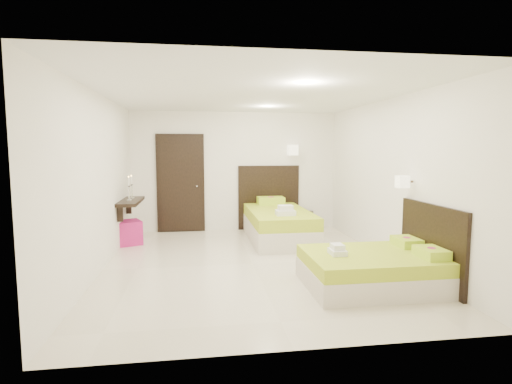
{
  "coord_description": "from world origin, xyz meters",
  "views": [
    {
      "loc": [
        -0.82,
        -6.04,
        1.78
      ],
      "look_at": [
        0.1,
        0.3,
        1.1
      ],
      "focal_mm": 28.0,
      "sensor_mm": 36.0,
      "label": 1
    }
  ],
  "objects": [
    {
      "name": "floor",
      "position": [
        0.0,
        0.0,
        0.0
      ],
      "size": [
        5.5,
        5.5,
        0.0
      ],
      "primitive_type": "plane",
      "color": "beige",
      "rests_on": "ground"
    },
    {
      "name": "bed_single",
      "position": [
        0.74,
        1.69,
        0.34
      ],
      "size": [
        1.37,
        2.29,
        1.89
      ],
      "color": "beige",
      "rests_on": "ground"
    },
    {
      "name": "bed_double",
      "position": [
        1.47,
        -1.25,
        0.26
      ],
      "size": [
        1.71,
        1.45,
        1.41
      ],
      "color": "beige",
      "rests_on": "ground"
    },
    {
      "name": "nightstand",
      "position": [
        1.57,
        2.76,
        0.19
      ],
      "size": [
        0.53,
        0.51,
        0.38
      ],
      "primitive_type": "cube",
      "rotation": [
        0.0,
        0.0,
        -0.35
      ],
      "color": "black",
      "rests_on": "ground"
    },
    {
      "name": "ottoman",
      "position": [
        -2.15,
        1.63,
        0.23
      ],
      "size": [
        0.59,
        0.59,
        0.45
      ],
      "primitive_type": "cube",
      "rotation": [
        0.0,
        0.0,
        0.4
      ],
      "color": "#AC1662",
      "rests_on": "ground"
    },
    {
      "name": "door",
      "position": [
        -1.2,
        2.7,
        1.05
      ],
      "size": [
        1.02,
        0.15,
        2.14
      ],
      "color": "black",
      "rests_on": "ground"
    },
    {
      "name": "console_shelf",
      "position": [
        -2.08,
        1.6,
        0.82
      ],
      "size": [
        0.35,
        1.2,
        0.78
      ],
      "color": "black",
      "rests_on": "ground"
    }
  ]
}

